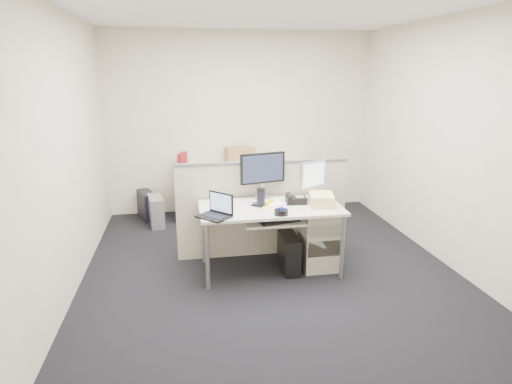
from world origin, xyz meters
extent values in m
cube|color=black|center=(0.00, 0.00, -0.01)|extent=(4.00, 4.50, 0.01)
cube|color=white|center=(0.00, 0.00, 2.70)|extent=(4.00, 4.50, 0.01)
cube|color=silver|center=(0.00, 2.25, 1.35)|extent=(4.00, 0.02, 2.70)
cube|color=silver|center=(0.00, -2.25, 1.35)|extent=(4.00, 0.02, 2.70)
cube|color=silver|center=(-2.00, 0.00, 1.35)|extent=(0.02, 4.50, 2.70)
cube|color=silver|center=(2.00, 0.00, 1.35)|extent=(0.02, 4.50, 2.70)
cube|color=white|center=(0.00, 0.00, 0.71)|extent=(1.50, 0.75, 0.03)
cylinder|color=slate|center=(-0.70, -0.33, 0.35)|extent=(0.04, 0.04, 0.70)
cylinder|color=slate|center=(-0.70, 0.33, 0.35)|extent=(0.04, 0.04, 0.70)
cylinder|color=slate|center=(0.70, -0.33, 0.35)|extent=(0.04, 0.04, 0.70)
cylinder|color=slate|center=(0.70, 0.33, 0.35)|extent=(0.04, 0.04, 0.70)
cube|color=white|center=(0.00, -0.18, 0.62)|extent=(0.62, 0.32, 0.02)
cube|color=#AAA491|center=(0.55, 0.05, 0.33)|extent=(0.40, 0.55, 0.65)
cube|color=beige|center=(0.00, 0.45, 0.55)|extent=(2.00, 0.06, 1.10)
cube|color=#AAA491|center=(0.00, 1.93, 0.36)|extent=(2.00, 0.60, 0.72)
cube|color=black|center=(-0.03, 0.32, 0.99)|extent=(0.55, 0.31, 0.52)
cube|color=#B7B7BC|center=(0.51, 0.18, 0.94)|extent=(0.39, 0.31, 0.43)
cube|color=black|center=(-0.62, -0.25, 0.84)|extent=(0.38, 0.38, 0.23)
cylinder|color=black|center=(0.05, -0.28, 0.76)|extent=(0.18, 0.18, 0.05)
cube|color=black|center=(0.30, 0.08, 0.76)|extent=(0.23, 0.20, 0.07)
cube|color=white|center=(0.05, 0.12, 0.74)|extent=(0.28, 0.31, 0.01)
cube|color=yellow|center=(-0.05, -0.04, 0.74)|extent=(0.11, 0.11, 0.01)
cylinder|color=black|center=(-0.10, 0.02, 0.82)|extent=(0.10, 0.10, 0.19)
ellipsoid|color=#FFF313|center=(0.00, 0.10, 0.75)|extent=(0.17, 0.18, 0.04)
cube|color=black|center=(-0.15, 0.09, 0.74)|extent=(0.10, 0.13, 0.02)
cube|color=#F0DC85|center=(0.55, -0.02, 0.79)|extent=(0.31, 0.37, 0.12)
cube|color=black|center=(0.05, -0.22, 0.64)|extent=(0.43, 0.23, 0.02)
cube|color=black|center=(0.20, -0.05, 0.20)|extent=(0.18, 0.43, 0.40)
cube|color=black|center=(-1.45, 1.99, 0.20)|extent=(0.31, 0.47, 0.41)
cube|color=#B7B7BC|center=(-1.30, 1.67, 0.21)|extent=(0.25, 0.47, 0.42)
cube|color=tan|center=(-0.05, 2.05, 0.87)|extent=(0.43, 0.34, 0.30)
cube|color=tan|center=(0.00, 2.05, 0.86)|extent=(0.43, 0.36, 0.27)
cube|color=maroon|center=(-0.90, 2.03, 0.84)|extent=(0.14, 0.27, 0.25)
camera|label=1|loc=(-0.89, -4.23, 2.11)|focal=30.00mm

